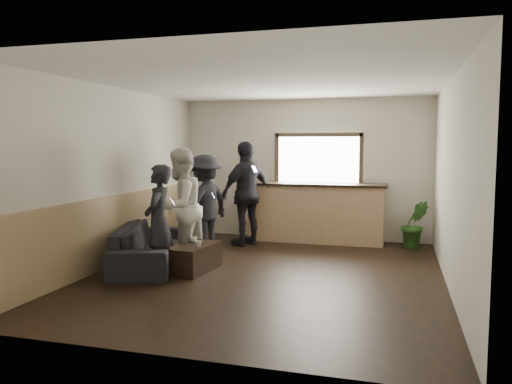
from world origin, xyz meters
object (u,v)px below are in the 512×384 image
(potted_plant, at_px, (415,224))
(person_c, at_px, (205,203))
(sofa, at_px, (148,246))
(cup_a, at_px, (193,240))
(person_a, at_px, (158,221))
(person_b, at_px, (180,207))
(person_d, at_px, (247,193))
(coffee_table, at_px, (194,258))
(cup_b, at_px, (198,244))
(bar_counter, at_px, (316,209))

(potted_plant, bearing_deg, person_c, -159.80)
(sofa, height_order, potted_plant, potted_plant)
(cup_a, xyz_separation_m, person_a, (-0.28, -0.61, 0.37))
(person_b, height_order, person_d, person_d)
(person_a, bearing_deg, person_c, 170.49)
(potted_plant, relative_size, person_a, 0.55)
(coffee_table, bearing_deg, potted_plant, 39.42)
(coffee_table, bearing_deg, person_d, 84.40)
(cup_a, height_order, potted_plant, potted_plant)
(person_c, bearing_deg, person_a, 19.41)
(sofa, height_order, person_c, person_c)
(coffee_table, xyz_separation_m, person_c, (-0.35, 1.35, 0.66))
(potted_plant, bearing_deg, person_d, -169.26)
(sofa, distance_m, person_d, 2.34)
(cup_a, xyz_separation_m, potted_plant, (3.32, 2.49, 0.00))
(sofa, bearing_deg, potted_plant, -76.02)
(person_a, height_order, person_c, person_c)
(cup_b, bearing_deg, bar_counter, 66.43)
(coffee_table, relative_size, person_b, 0.49)
(bar_counter, height_order, sofa, bar_counter)
(person_a, distance_m, person_b, 0.75)
(bar_counter, bearing_deg, cup_a, -119.33)
(cup_b, xyz_separation_m, potted_plant, (3.12, 2.78, 0.00))
(person_b, distance_m, person_d, 1.87)
(coffee_table, height_order, person_d, person_d)
(potted_plant, relative_size, person_b, 0.48)
(potted_plant, relative_size, person_d, 0.45)
(potted_plant, distance_m, person_a, 4.76)
(cup_a, bearing_deg, person_d, 81.68)
(sofa, bearing_deg, cup_b, -120.68)
(person_a, distance_m, person_c, 1.78)
(sofa, distance_m, cup_a, 0.74)
(cup_b, bearing_deg, person_b, 138.69)
(sofa, relative_size, coffee_table, 2.43)
(potted_plant, bearing_deg, cup_b, -138.30)
(bar_counter, height_order, person_c, bar_counter)
(cup_b, bearing_deg, sofa, 167.85)
(potted_plant, height_order, person_c, person_c)
(potted_plant, bearing_deg, bar_counter, 175.91)
(cup_a, relative_size, person_c, 0.06)
(person_b, xyz_separation_m, person_d, (0.56, 1.78, 0.06))
(person_a, xyz_separation_m, person_c, (-0.00, 1.78, 0.05))
(potted_plant, xyz_separation_m, person_a, (-3.60, -3.10, 0.36))
(person_a, bearing_deg, person_d, 158.08)
(coffee_table, distance_m, person_d, 2.24)
(coffee_table, distance_m, person_c, 1.54)
(person_d, bearing_deg, bar_counter, 153.96)
(cup_a, bearing_deg, person_b, 154.62)
(coffee_table, bearing_deg, person_b, 138.42)
(person_c, bearing_deg, cup_a, 32.70)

